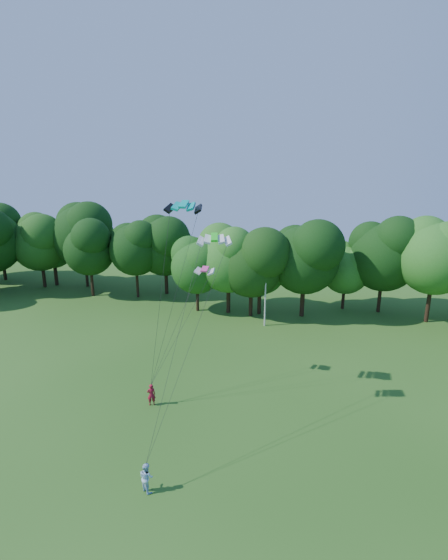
# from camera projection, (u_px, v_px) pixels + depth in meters

# --- Properties ---
(ground) EXTENTS (160.00, 160.00, 0.00)m
(ground) POSITION_uv_depth(u_px,v_px,m) (128.00, 523.00, 24.25)
(ground) COLOR #204E15
(ground) RESTS_ON ground
(utility_pole) EXTENTS (1.46, 0.18, 7.30)m
(utility_pole) POSITION_uv_depth(u_px,v_px,m) (265.00, 295.00, 50.47)
(utility_pole) COLOR beige
(utility_pole) RESTS_ON ground
(kite_flyer_left) EXTENTS (0.81, 0.72, 1.87)m
(kite_flyer_left) POSITION_uv_depth(u_px,v_px,m) (151.00, 395.00, 35.28)
(kite_flyer_left) COLOR maroon
(kite_flyer_left) RESTS_ON ground
(kite_flyer_right) EXTENTS (1.18, 1.12, 1.92)m
(kite_flyer_right) POSITION_uv_depth(u_px,v_px,m) (146.00, 477.00, 26.35)
(kite_flyer_right) COLOR #ACD1EF
(kite_flyer_right) RESTS_ON ground
(kite_teal) EXTENTS (2.85, 1.44, 0.53)m
(kite_teal) POSITION_uv_depth(u_px,v_px,m) (184.00, 204.00, 32.94)
(kite_teal) COLOR #05A498
(kite_teal) RESTS_ON ground
(kite_green) EXTENTS (2.57, 1.65, 0.50)m
(kite_green) POSITION_uv_depth(u_px,v_px,m) (214.00, 237.00, 30.88)
(kite_green) COLOR #23E121
(kite_green) RESTS_ON ground
(kite_pink) EXTENTS (1.71, 0.84, 0.36)m
(kite_pink) POSITION_uv_depth(u_px,v_px,m) (205.00, 269.00, 37.01)
(kite_pink) COLOR #D93C8A
(kite_pink) RESTS_ON ground
(tree_back_west) EXTENTS (8.78, 8.78, 12.77)m
(tree_back_west) POSITION_uv_depth(u_px,v_px,m) (39.00, 235.00, 63.84)
(tree_back_west) COLOR black
(tree_back_west) RESTS_ON ground
(tree_back_center) EXTENTS (8.69, 8.69, 12.65)m
(tree_back_center) POSITION_uv_depth(u_px,v_px,m) (252.00, 254.00, 52.46)
(tree_back_center) COLOR black
(tree_back_center) RESTS_ON ground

